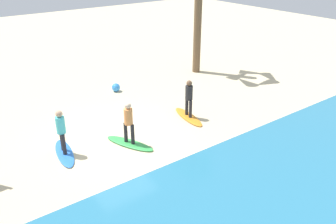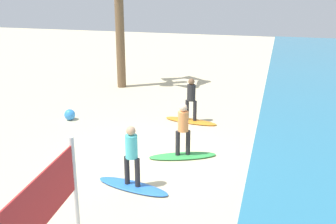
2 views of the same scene
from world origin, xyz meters
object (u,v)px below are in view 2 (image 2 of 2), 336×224
surfboard_green (183,156)px  surfer_blue (132,152)px  surfboard_orange (191,121)px  surfer_green (183,126)px  surfer_orange (191,96)px  surfboard_blue (133,186)px  beach_ball (70,115)px

surfboard_green → surfer_blue: bearing=-132.8°
surfboard_orange → surfer_green: size_ratio=1.28×
surfer_orange → surfboard_green: (3.28, 0.47, -0.99)m
surfboard_blue → surfboard_green: bearing=81.6°
surfboard_green → surfer_orange: bearing=75.4°
surfboard_orange → beach_ball: (1.02, -4.63, 0.17)m
surfer_orange → surfboard_blue: size_ratio=0.78×
surfboard_orange → surfboard_blue: size_ratio=1.00×
surfboard_orange → beach_ball: 4.75m
surfer_orange → beach_ball: size_ratio=3.81×
surfboard_orange → surfer_orange: 0.99m
surfboard_green → beach_ball: 5.59m
surfer_blue → beach_ball: surfer_blue is taller
beach_ball → surfer_orange: bearing=102.4°
surfboard_orange → surfer_orange: (-0.00, 0.00, 0.99)m
surfer_orange → surfboard_green: size_ratio=0.78×
surfer_blue → surfer_orange: bearing=176.4°
surfboard_orange → surfboard_green: 3.31m
surfboard_orange → surfboard_blue: (5.53, -0.35, 0.00)m
surfer_orange → surfboard_blue: bearing=-3.6°
surfboard_blue → surfer_orange: bearing=98.0°
surfer_green → surfboard_orange: bearing=-171.8°
surfer_blue → beach_ball: 6.27m
surfer_green → surfboard_blue: 2.59m
surfer_orange → surfer_green: size_ratio=1.00×
surfer_orange → surfboard_blue: (5.53, -0.35, -0.99)m
surfer_orange → surfer_green: same height
beach_ball → surfer_green: bearing=66.2°
surfboard_orange → surfer_green: 3.45m
surfer_blue → surfboard_blue: bearing=-90.0°
surfboard_orange → surfer_blue: size_ratio=1.28×
surfer_blue → beach_ball: bearing=-136.4°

